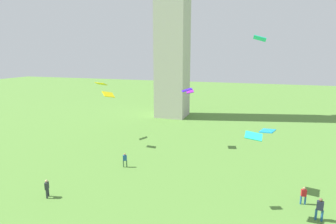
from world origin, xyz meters
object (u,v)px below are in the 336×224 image
object	(u,v)px
kite_flying_4	(254,136)
kite_flying_6	(101,84)
person_4	(304,195)
person_1	(47,187)
kite_flying_2	(190,92)
kite_flying_1	(268,131)
kite_flying_5	(108,94)
person_3	(125,159)
kite_flying_0	(260,38)
person_2	(320,208)
kite_flying_3	(187,90)

from	to	relation	value
kite_flying_4	kite_flying_6	size ratio (longest dim) A/B	0.89
person_4	kite_flying_6	bearing A→B (deg)	-28.48
person_4	kite_flying_4	size ratio (longest dim) A/B	1.24
person_1	person_4	xyz separation A→B (m)	(21.40, 5.82, -0.06)
kite_flying_2	kite_flying_4	xyz separation A→B (m)	(8.49, -15.15, -0.98)
person_4	kite_flying_1	size ratio (longest dim) A/B	0.84
kite_flying_4	kite_flying_5	size ratio (longest dim) A/B	0.60
person_3	kite_flying_6	size ratio (longest dim) A/B	1.14
kite_flying_5	kite_flying_6	size ratio (longest dim) A/B	1.48
person_4	person_1	bearing A→B (deg)	5.64
kite_flying_2	kite_flying_4	bearing A→B (deg)	-165.90
person_3	kite_flying_0	bearing A→B (deg)	-11.05
person_2	kite_flying_2	bearing A→B (deg)	-33.30
person_2	kite_flying_2	size ratio (longest dim) A/B	1.19
person_1	person_3	size ratio (longest dim) A/B	1.03
kite_flying_1	kite_flying_4	xyz separation A→B (m)	(-1.14, -5.06, 0.87)
person_3	kite_flying_0	world-z (taller)	kite_flying_0
kite_flying_0	kite_flying_4	world-z (taller)	kite_flying_0
person_1	kite_flying_0	distance (m)	24.09
person_4	kite_flying_5	distance (m)	28.52
person_1	kite_flying_0	bearing A→B (deg)	-79.39
person_2	person_3	world-z (taller)	person_2
kite_flying_1	kite_flying_4	bearing A→B (deg)	1.84
kite_flying_0	kite_flying_6	bearing A→B (deg)	171.70
kite_flying_2	person_4	bearing A→B (deg)	-147.57
kite_flying_1	kite_flying_4	size ratio (longest dim) A/B	1.48
kite_flying_2	kite_flying_4	size ratio (longest dim) A/B	1.23
kite_flying_3	kite_flying_5	bearing A→B (deg)	113.34
person_2	kite_flying_2	world-z (taller)	kite_flying_2
person_4	kite_flying_0	size ratio (longest dim) A/B	1.25
person_4	kite_flying_3	bearing A→B (deg)	8.41
kite_flying_0	kite_flying_3	size ratio (longest dim) A/B	1.33
person_1	kite_flying_5	size ratio (longest dim) A/B	0.79
person_3	kite_flying_1	size ratio (longest dim) A/B	0.87
person_3	kite_flying_1	distance (m)	15.55
person_1	kite_flying_0	xyz separation A→B (m)	(17.01, 11.01, 13.03)
kite_flying_5	person_2	bearing A→B (deg)	-88.04
person_2	kite_flying_6	xyz separation A→B (m)	(-24.96, 10.46, 7.56)
kite_flying_0	kite_flying_5	xyz separation A→B (m)	(-20.88, 6.73, -7.35)
kite_flying_2	kite_flying_3	xyz separation A→B (m)	(3.32, -14.77, 2.15)
kite_flying_4	kite_flying_3	bearing A→B (deg)	175.54
kite_flying_1	person_3	bearing A→B (deg)	-78.63
kite_flying_6	kite_flying_5	bearing A→B (deg)	110.70
kite_flying_2	kite_flying_3	bearing A→B (deg)	177.51
kite_flying_0	kite_flying_2	xyz separation A→B (m)	(-8.41, 6.50, -6.38)
person_1	kite_flying_1	bearing A→B (deg)	-90.14
person_1	kite_flying_5	world-z (taller)	kite_flying_5
kite_flying_4	person_4	bearing A→B (deg)	38.47
person_2	kite_flying_6	world-z (taller)	kite_flying_6
kite_flying_3	kite_flying_6	distance (m)	18.57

